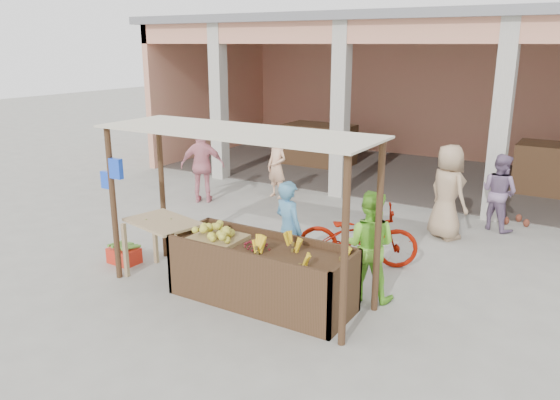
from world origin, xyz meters
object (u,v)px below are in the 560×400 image
Objects in this scene: vendor_blue at (288,227)px; side_table at (164,230)px; fruit_stall at (261,275)px; red_crate at (124,256)px; vendor_green at (369,242)px; motorcycle at (357,235)px.

side_table is at bearing 53.16° from vendor_blue.
fruit_stall is 5.30× the size of red_crate.
vendor_green is 1.21m from motorcycle.
vendor_green is (3.93, 0.90, 0.71)m from red_crate.
side_table is 2.58× the size of red_crate.
motorcycle is at bearing 52.54° from side_table.
fruit_stall is 1.79m from side_table.
fruit_stall is at bearing 137.30° from motorcycle.
vendor_blue is at bearing -9.06° from vendor_green.
vendor_green is (1.32, -0.03, 0.01)m from vendor_blue.
side_table reaches higher than fruit_stall.
fruit_stall is 1.56× the size of vendor_green.
side_table is at bearing 0.31° from red_crate.
fruit_stall reaches higher than red_crate.
side_table is 3.08m from motorcycle.
red_crate is 2.86m from vendor_blue.
fruit_stall is 1.57m from vendor_green.
side_table is at bearing -178.67° from fruit_stall.
vendor_blue reaches higher than red_crate.
fruit_stall is 1.58× the size of vendor_blue.
motorcycle is at bearing -104.18° from vendor_blue.
vendor_green is (1.21, 0.90, 0.43)m from fruit_stall.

